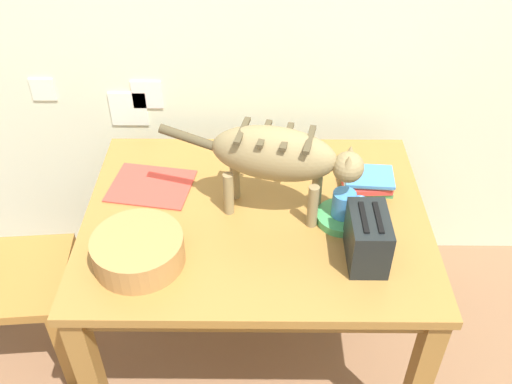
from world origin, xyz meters
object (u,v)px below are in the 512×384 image
at_px(book_stack, 367,181).
at_px(wicker_basket, 138,250).
at_px(dining_table, 256,232).
at_px(coffee_mug, 345,204).
at_px(saucer_bowl, 342,217).
at_px(cat, 278,156).
at_px(toaster, 368,238).
at_px(magazine, 151,186).

distance_m(book_stack, wicker_basket, 0.86).
relative_size(dining_table, wicker_basket, 4.14).
bearing_deg(coffee_mug, book_stack, 59.38).
bearing_deg(saucer_bowl, wicker_basket, -163.40).
relative_size(book_stack, wicker_basket, 0.66).
bearing_deg(cat, book_stack, 124.01).
distance_m(saucer_bowl, toaster, 0.20).
bearing_deg(book_stack, dining_table, -159.81).
xyz_separation_m(book_stack, wicker_basket, (-0.78, -0.38, 0.02)).
height_order(magazine, wicker_basket, wicker_basket).
bearing_deg(magazine, cat, -6.59).
distance_m(saucer_bowl, magazine, 0.71).
distance_m(cat, saucer_bowl, 0.32).
xyz_separation_m(saucer_bowl, book_stack, (0.11, 0.18, 0.02)).
bearing_deg(coffee_mug, magazine, 165.22).
relative_size(saucer_bowl, book_stack, 0.93).
bearing_deg(dining_table, saucer_bowl, -6.02).
bearing_deg(wicker_basket, dining_table, 31.87).
height_order(cat, saucer_bowl, cat).
bearing_deg(saucer_bowl, coffee_mug, 0.00).
relative_size(cat, toaster, 3.38).
relative_size(coffee_mug, book_stack, 0.64).
relative_size(magazine, wicker_basket, 1.01).
height_order(dining_table, magazine, magazine).
bearing_deg(coffee_mug, cat, 167.61).
relative_size(coffee_mug, magazine, 0.42).
bearing_deg(toaster, coffee_mug, 106.22).
bearing_deg(magazine, saucer_bowl, -5.52).
height_order(saucer_bowl, coffee_mug, coffee_mug).
relative_size(saucer_bowl, wicker_basket, 0.61).
distance_m(magazine, wicker_basket, 0.38).
bearing_deg(wicker_basket, cat, 29.32).
relative_size(cat, book_stack, 3.54).
distance_m(dining_table, book_stack, 0.45).
bearing_deg(dining_table, wicker_basket, -148.13).
relative_size(saucer_bowl, coffee_mug, 1.44).
xyz_separation_m(dining_table, book_stack, (0.41, 0.15, 0.12)).
relative_size(dining_table, coffee_mug, 9.81).
bearing_deg(dining_table, book_stack, 20.19).
height_order(cat, magazine, cat).
xyz_separation_m(dining_table, coffee_mug, (0.30, -0.03, 0.17)).
xyz_separation_m(book_stack, toaster, (-0.06, -0.36, 0.05)).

